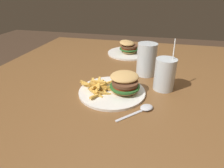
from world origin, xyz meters
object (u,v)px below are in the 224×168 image
object	(u,v)px
meal_plate_near	(117,87)
juice_glass	(165,75)
spoon	(145,108)
meal_plate_far	(129,50)
beer_glass	(146,61)

from	to	relation	value
meal_plate_near	juice_glass	distance (m)	0.20
meal_plate_near	spoon	world-z (taller)	meal_plate_near
meal_plate_far	juice_glass	bearing A→B (deg)	-63.35
beer_glass	juice_glass	distance (m)	0.16
spoon	meal_plate_far	world-z (taller)	meal_plate_far
meal_plate_near	spoon	bearing A→B (deg)	-38.25
beer_glass	juice_glass	size ratio (longest dim) A/B	0.73
meal_plate_far	beer_glass	bearing A→B (deg)	-66.12
meal_plate_near	beer_glass	xyz separation A→B (m)	(0.10, 0.21, 0.05)
beer_glass	spoon	bearing A→B (deg)	-86.08
spoon	beer_glass	bearing A→B (deg)	47.91
juice_glass	meal_plate_far	xyz separation A→B (m)	(-0.22, 0.43, -0.04)
beer_glass	juice_glass	bearing A→B (deg)	-57.64
beer_glass	meal_plate_far	size ratio (longest dim) A/B	0.57
meal_plate_near	meal_plate_far	distance (m)	0.51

